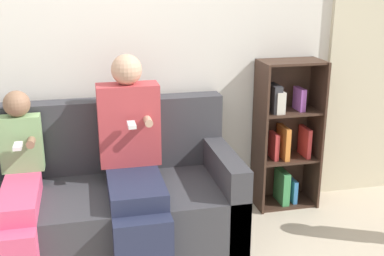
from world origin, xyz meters
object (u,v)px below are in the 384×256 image
at_px(adult_seated, 133,156).
at_px(bookshelf, 285,135).
at_px(couch, 75,204).
at_px(child_seated, 20,187).

xyz_separation_m(adult_seated, bookshelf, (1.22, 0.39, -0.08)).
distance_m(couch, child_seated, 0.42).
bearing_deg(couch, bookshelf, 10.18).
relative_size(adult_seated, bookshelf, 1.10).
xyz_separation_m(adult_seated, child_seated, (-0.70, -0.06, -0.12)).
bearing_deg(adult_seated, child_seated, -175.49).
height_order(couch, adult_seated, adult_seated).
bearing_deg(bookshelf, couch, -169.82).
bearing_deg(adult_seated, bookshelf, 17.79).
relative_size(couch, bookshelf, 1.86).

